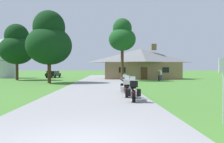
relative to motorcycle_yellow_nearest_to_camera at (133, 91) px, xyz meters
The scene contains 14 objects.
ground_plane 13.29m from the motorcycle_yellow_nearest_to_camera, 99.40° to the left, with size 500.00×500.00×0.00m, color #42752D.
asphalt_driveway 11.32m from the motorcycle_yellow_nearest_to_camera, 101.06° to the left, with size 6.40×80.00×0.06m, color gray.
motorcycle_yellow_nearest_to_camera is the anchor object (origin of this frame).
motorcycle_yellow_second_in_row 1.98m from the motorcycle_yellow_nearest_to_camera, 94.43° to the left, with size 0.87×2.08×1.30m.
motorcycle_yellow_farthest_in_row 4.42m from the motorcycle_yellow_nearest_to_camera, 90.15° to the left, with size 0.77×2.08×1.30m.
stone_lodge 28.67m from the motorcycle_yellow_nearest_to_camera, 79.71° to the left, with size 13.91×7.16×6.39m.
bystander_white_shirt_near_lodge 24.15m from the motorcycle_yellow_nearest_to_camera, 71.98° to the left, with size 0.40×0.44×1.67m.
bystander_olive_shirt_beside_signpost 21.55m from the motorcycle_yellow_nearest_to_camera, 72.28° to the left, with size 0.31×0.53×1.69m.
metal_signpost_roadside 5.36m from the motorcycle_yellow_nearest_to_camera, 64.01° to the right, with size 0.36×0.06×2.14m.
tree_left_far 29.19m from the motorcycle_yellow_nearest_to_camera, 123.02° to the left, with size 5.43×5.43×9.07m.
tree_left_near 19.18m from the motorcycle_yellow_nearest_to_camera, 117.62° to the left, with size 5.76×5.76×9.25m.
tree_by_lodge_front 22.46m from the motorcycle_yellow_nearest_to_camera, 86.91° to the left, with size 4.12×4.12×9.51m.
metal_silo_distant 39.24m from the motorcycle_yellow_nearest_to_camera, 123.55° to the left, with size 4.38×4.38×7.89m.
parked_black_suv_far_left 36.09m from the motorcycle_yellow_nearest_to_camera, 109.68° to the left, with size 2.31×4.77×1.40m.
Camera 1 is at (0.60, -4.85, 1.78)m, focal length 35.13 mm.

